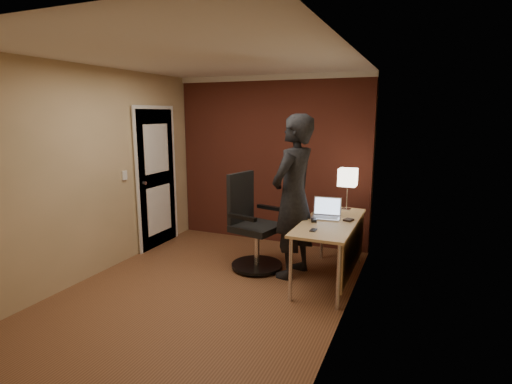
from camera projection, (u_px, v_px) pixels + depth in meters
room at (243, 155)px, 5.72m from camera, size 4.00×4.00×4.00m
desk at (336, 232)px, 4.61m from camera, size 0.60×1.50×0.73m
desk_lamp at (348, 178)px, 5.06m from camera, size 0.22×0.22×0.54m
laptop at (327, 212)px, 4.76m from camera, size 0.35×0.29×0.23m
mouse at (314, 220)px, 4.57m from camera, size 0.09×0.11×0.03m
phone at (313, 230)px, 4.23m from camera, size 0.06×0.12×0.01m
wallet at (348, 220)px, 4.61m from camera, size 0.12×0.13×0.02m
office_chair at (252, 228)px, 5.05m from camera, size 0.65×0.73×1.19m
person at (293, 197)px, 4.73m from camera, size 0.61×0.80×1.95m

